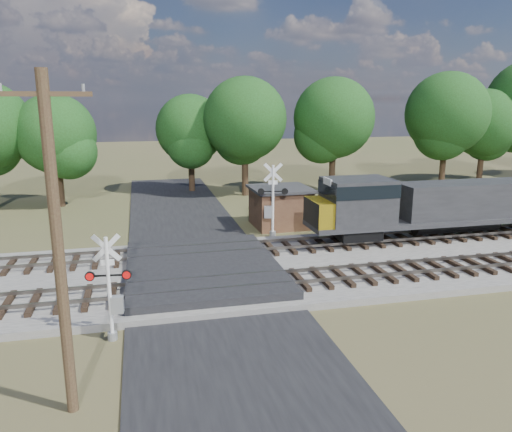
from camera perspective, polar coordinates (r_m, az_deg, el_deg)
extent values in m
plane|color=#494F2A|center=(23.49, -5.92, -7.24)|extent=(160.00, 160.00, 0.00)
cube|color=gray|center=(26.93, 15.60, -4.64)|extent=(140.00, 10.00, 0.30)
cube|color=black|center=(23.48, -5.92, -7.15)|extent=(7.00, 60.00, 0.08)
cube|color=#262628|center=(23.85, -6.09, -6.12)|extent=(7.00, 9.00, 0.62)
cube|color=black|center=(21.84, 0.01, -7.69)|extent=(44.00, 2.60, 0.18)
cube|color=#605952|center=(24.19, 19.30, -5.93)|extent=(140.00, 0.08, 0.15)
cube|color=#605952|center=(25.34, 17.58, -4.94)|extent=(140.00, 0.08, 0.15)
cube|color=black|center=(26.46, -2.48, -3.91)|extent=(44.00, 2.60, 0.18)
cube|color=#605952|center=(28.31, 13.93, -2.81)|extent=(140.00, 0.08, 0.15)
cube|color=#605952|center=(29.54, 12.68, -2.07)|extent=(140.00, 0.08, 0.15)
cylinder|color=silver|center=(17.87, -16.43, -8.08)|extent=(0.13, 0.13, 3.72)
cylinder|color=gray|center=(18.55, -16.07, -13.04)|extent=(0.33, 0.33, 0.28)
cube|color=silver|center=(17.40, -16.74, -3.50)|extent=(0.97, 0.13, 0.97)
cube|color=silver|center=(17.40, -16.74, -3.50)|extent=(0.97, 0.13, 0.97)
cube|color=silver|center=(17.55, -16.63, -5.10)|extent=(0.47, 0.07, 0.20)
cube|color=black|center=(17.70, -16.53, -6.53)|extent=(1.49, 0.20, 0.06)
cylinder|color=red|center=(17.80, -18.47, -6.55)|extent=(0.34, 0.12, 0.33)
cylinder|color=red|center=(17.61, -14.58, -6.50)|extent=(0.34, 0.12, 0.33)
cube|color=gray|center=(18.04, -15.57, -9.72)|extent=(0.44, 0.32, 0.60)
cylinder|color=silver|center=(29.98, 1.94, 1.69)|extent=(0.15, 0.15, 4.38)
cylinder|color=gray|center=(30.45, 1.91, -2.05)|extent=(0.39, 0.39, 0.33)
cube|color=silver|center=(29.68, 1.97, 5.00)|extent=(1.13, 0.28, 1.15)
cube|color=silver|center=(29.68, 1.97, 5.00)|extent=(1.13, 0.28, 1.15)
cube|color=silver|center=(29.77, 1.96, 3.86)|extent=(0.54, 0.14, 0.24)
cube|color=black|center=(29.87, 1.95, 2.82)|extent=(1.73, 0.42, 0.07)
cylinder|color=red|center=(29.92, 3.31, 2.82)|extent=(0.41, 0.19, 0.39)
cylinder|color=red|center=(29.83, 0.58, 2.82)|extent=(0.41, 0.19, 0.39)
cube|color=gray|center=(30.11, 1.41, 0.46)|extent=(0.55, 0.42, 0.71)
cylinder|color=#3B261B|center=(13.43, -21.65, -3.91)|extent=(0.30, 0.30, 8.90)
cube|color=#3B261B|center=(12.89, -23.13, 12.71)|extent=(2.17, 0.36, 0.12)
cube|color=#492D1F|center=(32.76, 2.79, 0.91)|extent=(3.53, 3.53, 2.41)
cube|color=#2D2D30|center=(32.51, 2.82, 3.13)|extent=(3.88, 3.88, 0.17)
cylinder|color=black|center=(41.54, -21.54, 3.96)|extent=(0.56, 0.56, 4.31)
sphere|color=#193711|center=(41.18, -21.95, 8.70)|extent=(6.04, 6.04, 6.04)
cylinder|color=black|center=(45.35, -7.39, 5.49)|extent=(0.56, 0.56, 4.32)
sphere|color=#193711|center=(45.03, -7.52, 9.86)|extent=(6.05, 6.05, 6.05)
cylinder|color=black|center=(43.16, -1.26, 5.69)|extent=(0.56, 0.56, 5.04)
sphere|color=#193711|center=(42.82, -1.29, 11.04)|extent=(7.06, 7.06, 7.06)
cylinder|color=black|center=(45.33, 8.71, 5.91)|extent=(0.56, 0.56, 5.05)
sphere|color=#193711|center=(45.00, 8.90, 11.01)|extent=(7.07, 7.07, 7.07)
cylinder|color=black|center=(49.35, 20.60, 5.96)|extent=(0.56, 0.56, 5.31)
sphere|color=#193711|center=(49.05, 21.01, 10.88)|extent=(7.44, 7.44, 7.44)
cylinder|color=black|center=(53.00, 24.29, 5.68)|extent=(0.56, 0.56, 4.57)
sphere|color=#193711|center=(52.72, 24.67, 9.61)|extent=(6.40, 6.40, 6.40)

